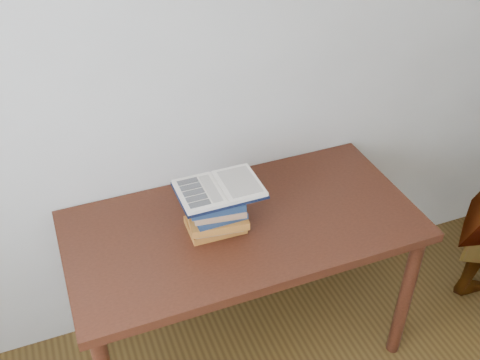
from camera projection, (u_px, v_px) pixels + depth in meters
name	position (u px, v px, depth m)	size (l,w,h in m)	color
desk	(243.00, 240.00, 2.36)	(1.45, 0.72, 0.78)	#461E11
book_stack	(216.00, 214.00, 2.21)	(0.25, 0.21, 0.18)	olive
open_book	(219.00, 189.00, 2.17)	(0.33, 0.23, 0.03)	black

